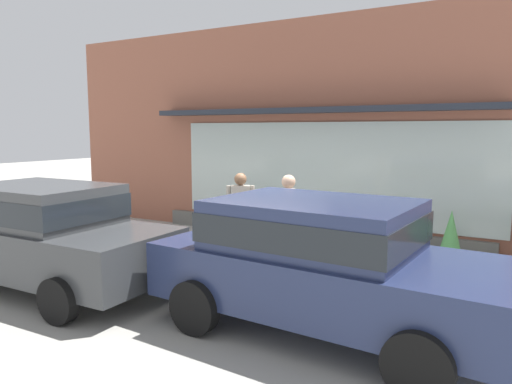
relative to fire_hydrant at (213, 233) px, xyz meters
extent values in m
plane|color=#9E9B93|center=(1.01, -0.65, -0.47)|extent=(60.00, 60.00, 0.00)
cube|color=#B2B2AD|center=(1.01, -0.85, -0.41)|extent=(14.00, 0.24, 0.12)
cube|color=#935642|center=(1.01, 2.55, 1.97)|extent=(14.00, 0.36, 4.88)
cube|color=#ADBCB7|center=(1.38, 2.35, 1.06)|extent=(7.29, 0.03, 2.20)
cube|color=#232833|center=(1.01, 2.20, 2.41)|extent=(7.89, 0.56, 0.12)
cube|color=#605E59|center=(1.01, 2.33, -0.29)|extent=(7.69, 0.20, 0.36)
cylinder|color=#B2B2B7|center=(0.00, 0.00, -0.44)|extent=(0.31, 0.31, 0.06)
cylinder|color=#B2B2B7|center=(0.00, 0.00, -0.06)|extent=(0.21, 0.21, 0.69)
sphere|color=#B2B2B7|center=(0.00, 0.00, 0.35)|extent=(0.24, 0.24, 0.24)
cylinder|color=#B2B2B7|center=(-0.14, 0.00, -0.03)|extent=(0.10, 0.09, 0.09)
cylinder|color=#B2B2B7|center=(0.14, 0.00, -0.03)|extent=(0.10, 0.09, 0.09)
cylinder|color=#B2B2B7|center=(0.00, -0.14, -0.03)|extent=(0.09, 0.10, 0.09)
cylinder|color=#9E9384|center=(0.65, -0.19, -0.05)|extent=(0.12, 0.12, 0.83)
cylinder|color=#9E9384|center=(0.80, -0.10, -0.05)|extent=(0.12, 0.12, 0.83)
cube|color=#9E9384|center=(0.73, -0.15, 0.67)|extent=(0.39, 0.35, 0.62)
sphere|color=brown|center=(0.73, -0.15, 1.10)|extent=(0.22, 0.22, 0.22)
cylinder|color=#9E9384|center=(0.54, -0.26, 0.69)|extent=(0.08, 0.08, 0.59)
cylinder|color=#9E9384|center=(0.91, -0.03, 0.69)|extent=(0.08, 0.08, 0.59)
cube|color=#846647|center=(0.46, -0.29, 0.41)|extent=(0.26, 0.21, 0.28)
cylinder|color=brown|center=(1.86, -0.52, -0.04)|extent=(0.12, 0.12, 0.85)
cylinder|color=brown|center=(1.80, -0.36, -0.04)|extent=(0.12, 0.12, 0.85)
cube|color=#9E9384|center=(1.83, -0.44, 0.70)|extent=(0.30, 0.36, 0.64)
sphere|color=tan|center=(1.83, -0.44, 1.14)|extent=(0.23, 0.23, 0.23)
cylinder|color=#9E9384|center=(1.90, -0.63, 0.72)|extent=(0.08, 0.08, 0.61)
cylinder|color=#9E9384|center=(1.76, -0.24, 0.72)|extent=(0.08, 0.08, 0.61)
cube|color=#383A3D|center=(-1.08, -2.80, 0.19)|extent=(4.04, 1.79, 0.72)
cube|color=#383A3D|center=(-1.28, -2.81, 0.83)|extent=(2.23, 1.62, 0.64)
cube|color=#1E2328|center=(-1.28, -2.81, 0.83)|extent=(2.27, 1.64, 0.35)
cylinder|color=black|center=(0.15, -1.90, -0.16)|extent=(0.61, 0.19, 0.61)
cylinder|color=black|center=(0.18, -3.67, -0.16)|extent=(0.61, 0.19, 0.61)
cylinder|color=black|center=(-2.34, -1.94, -0.16)|extent=(0.61, 0.19, 0.61)
cube|color=navy|center=(3.24, -2.20, 0.21)|extent=(4.36, 2.13, 0.69)
cube|color=navy|center=(3.02, -2.19, 0.83)|extent=(2.44, 1.86, 0.63)
cube|color=#1E2328|center=(3.02, -2.19, 0.83)|extent=(2.49, 1.88, 0.35)
cylinder|color=black|center=(4.61, -1.34, -0.13)|extent=(0.68, 0.22, 0.67)
cylinder|color=black|center=(4.49, -3.23, -0.13)|extent=(0.68, 0.22, 0.67)
cylinder|color=black|center=(1.98, -1.17, -0.13)|extent=(0.68, 0.22, 0.67)
cylinder|color=black|center=(1.86, -3.06, -0.13)|extent=(0.68, 0.22, 0.67)
cylinder|color=#4C4C51|center=(2.26, 1.67, -0.34)|extent=(0.43, 0.43, 0.25)
sphere|color=olive|center=(2.26, 1.67, -0.06)|extent=(0.44, 0.44, 0.44)
sphere|color=#E5C64C|center=(2.37, 1.75, 0.05)|extent=(0.11, 0.11, 0.11)
sphere|color=orange|center=(2.37, 1.78, -0.01)|extent=(0.12, 0.12, 0.12)
sphere|color=white|center=(2.22, 1.61, 0.07)|extent=(0.13, 0.13, 0.13)
cylinder|color=#9E6042|center=(3.07, 1.81, -0.31)|extent=(0.24, 0.24, 0.32)
sphere|color=olive|center=(3.07, 1.81, 0.00)|extent=(0.35, 0.35, 0.35)
cylinder|color=#33473D|center=(4.10, 1.58, -0.31)|extent=(0.39, 0.39, 0.32)
cone|color=#4C934C|center=(4.10, 1.58, 0.21)|extent=(0.35, 0.35, 0.71)
cylinder|color=#B7B2A3|center=(0.63, 1.52, -0.28)|extent=(0.26, 0.26, 0.38)
sphere|color=#2D6B33|center=(0.63, 1.52, 0.02)|extent=(0.32, 0.32, 0.32)
sphere|color=orange|center=(0.60, 1.61, 0.08)|extent=(0.07, 0.07, 0.07)
sphere|color=#E5C64C|center=(0.60, 1.47, 0.12)|extent=(0.07, 0.07, 0.07)
sphere|color=#E5C64C|center=(0.56, 1.43, 0.10)|extent=(0.06, 0.06, 0.06)
cylinder|color=#4C4C51|center=(-0.42, 1.59, -0.38)|extent=(0.41, 0.41, 0.18)
sphere|color=#2D6B33|center=(-0.42, 1.59, -0.11)|extent=(0.50, 0.50, 0.50)
sphere|color=#E5C64C|center=(-0.56, 1.59, 0.03)|extent=(0.13, 0.13, 0.13)
sphere|color=white|center=(-0.57, 1.60, 0.02)|extent=(0.10, 0.10, 0.10)
camera|label=1|loc=(5.25, -7.51, 1.98)|focal=33.75mm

